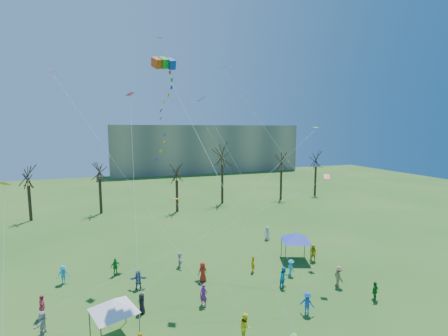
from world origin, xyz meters
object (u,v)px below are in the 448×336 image
object	(u,v)px
canopy_tent_white	(114,305)
big_box_kite	(168,117)
distant_building	(206,148)
canopy_tent_blue	(296,237)

from	to	relation	value
canopy_tent_white	big_box_kite	bearing A→B (deg)	32.98
distant_building	canopy_tent_white	size ratio (longest dim) A/B	16.76
canopy_tent_white	canopy_tent_blue	size ratio (longest dim) A/B	0.97
distant_building	big_box_kite	bearing A→B (deg)	-108.28
big_box_kite	canopy_tent_white	world-z (taller)	big_box_kite
distant_building	canopy_tent_white	xyz separation A→B (m)	(-29.26, -78.30, -5.09)
big_box_kite	distant_building	bearing A→B (deg)	71.72
distant_building	canopy_tent_blue	xyz separation A→B (m)	(-10.92, -71.32, -4.99)
big_box_kite	canopy_tent_blue	size ratio (longest dim) A/B	5.40
canopy_tent_white	distant_building	bearing A→B (deg)	69.51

